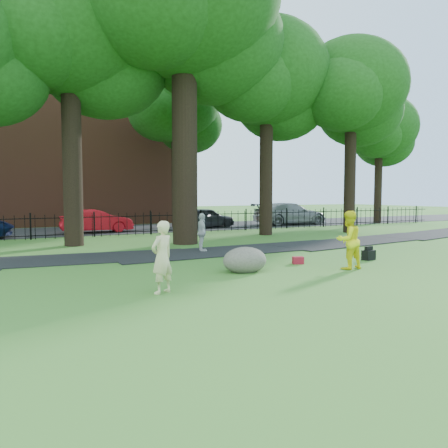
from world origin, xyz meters
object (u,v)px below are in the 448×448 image
woman (162,257)px  boulder (245,258)px  man (348,240)px  red_sedan (96,221)px  big_tree (186,10)px

woman → boulder: bearing=-179.3°
man → boulder: man is taller
woman → red_sedan: woman is taller
woman → big_tree: bearing=-141.6°
man → big_tree: bearing=-79.1°
red_sedan → big_tree: bearing=-158.3°
red_sedan → boulder: bearing=-172.1°
big_tree → man: big_tree is taller
big_tree → woman: (-4.22, -8.83, -9.33)m
big_tree → red_sedan: bearing=109.0°
boulder → red_sedan: red_sedan is taller
woman → man: (5.92, 0.50, 0.05)m
woman → man: 5.94m
boulder → red_sedan: bearing=95.1°
woman → boulder: size_ratio=1.24×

